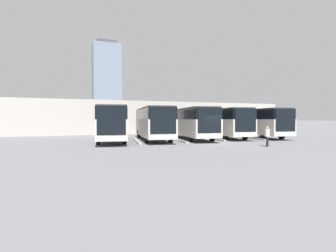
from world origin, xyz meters
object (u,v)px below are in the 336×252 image
(bus_2, at_px, (191,122))
(pedestrian, at_px, (267,136))
(bus_3, at_px, (153,122))
(bus_4, at_px, (111,122))
(bus_1, at_px, (222,122))
(bus_0, at_px, (255,122))

(bus_2, relative_size, pedestrian, 7.18)
(bus_3, distance_m, bus_4, 4.32)
(bus_1, distance_m, bus_3, 8.65)
(bus_4, distance_m, pedestrian, 14.45)
(bus_1, distance_m, pedestrian, 10.16)
(bus_1, bearing_deg, bus_0, 179.54)
(bus_4, bearing_deg, bus_0, -171.89)
(bus_2, height_order, bus_3, same)
(bus_1, relative_size, bus_4, 1.00)
(pedestrian, bearing_deg, bus_1, 33.17)
(bus_3, bearing_deg, bus_2, -173.68)
(bus_1, bearing_deg, pedestrian, 87.17)
(bus_0, height_order, pedestrian, bus_0)
(bus_3, bearing_deg, bus_4, 10.21)
(bus_3, relative_size, pedestrian, 7.18)
(bus_0, height_order, bus_1, same)
(bus_2, bearing_deg, pedestrian, 112.56)
(bus_0, distance_m, bus_1, 4.37)
(bus_0, xyz_separation_m, bus_4, (17.28, -0.15, 0.00))
(bus_2, height_order, pedestrian, bus_2)
(bus_1, xyz_separation_m, bus_3, (8.64, 0.42, 0.00))
(bus_0, height_order, bus_4, same)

